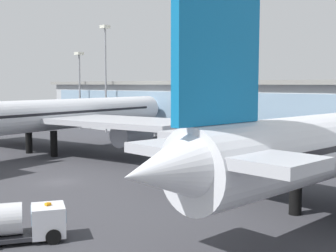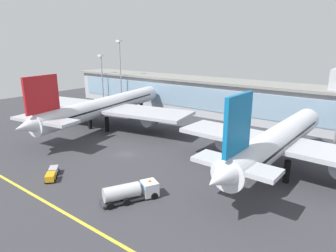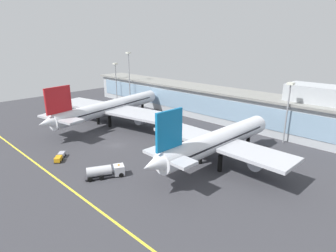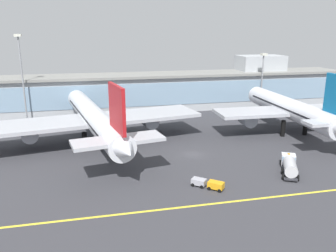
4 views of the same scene
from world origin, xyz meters
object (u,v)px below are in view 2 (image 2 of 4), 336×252
object	(u,v)px
airliner_near_right	(277,141)
apron_light_mast_centre	(120,64)
fuel_tanker_truck	(132,191)
apron_light_mast_east	(102,71)
airliner_near_left	(105,106)
baggage_tug_near	(52,174)

from	to	relation	value
airliner_near_right	apron_light_mast_centre	xyz separation A→B (m)	(-68.62, 26.45, 9.91)
fuel_tanker_truck	apron_light_mast_east	bearing A→B (deg)	79.87
airliner_near_left	fuel_tanker_truck	bearing A→B (deg)	-136.27
fuel_tanker_truck	apron_light_mast_centre	xyz separation A→B (m)	(-54.34, 50.29, 14.70)
baggage_tug_near	apron_light_mast_east	world-z (taller)	apron_light_mast_east
fuel_tanker_truck	baggage_tug_near	distance (m)	17.51
airliner_near_right	fuel_tanker_truck	bearing A→B (deg)	150.75
airliner_near_right	baggage_tug_near	world-z (taller)	airliner_near_right
fuel_tanker_truck	baggage_tug_near	world-z (taller)	fuel_tanker_truck
apron_light_mast_east	baggage_tug_near	bearing A→B (deg)	-48.01
fuel_tanker_truck	baggage_tug_near	bearing A→B (deg)	127.74
airliner_near_left	apron_light_mast_east	bearing A→B (deg)	40.10
airliner_near_right	apron_light_mast_east	distance (m)	84.43
fuel_tanker_truck	apron_light_mast_centre	distance (m)	75.49
baggage_tug_near	apron_light_mast_centre	world-z (taller)	apron_light_mast_centre
fuel_tanker_truck	apron_light_mast_east	world-z (taller)	apron_light_mast_east
fuel_tanker_truck	airliner_near_right	bearing A→B (deg)	-3.39
apron_light_mast_east	apron_light_mast_centre	bearing A→B (deg)	-1.39
baggage_tug_near	airliner_near_right	bearing A→B (deg)	81.68
baggage_tug_near	airliner_near_left	bearing A→B (deg)	163.38
airliner_near_left	airliner_near_right	xyz separation A→B (m)	(49.61, -1.77, 0.12)
baggage_tug_near	apron_light_mast_centre	bearing A→B (deg)	165.95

